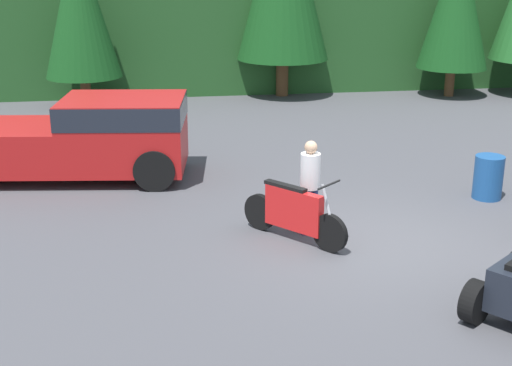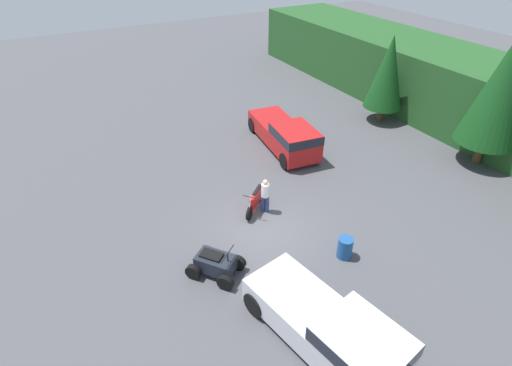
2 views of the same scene
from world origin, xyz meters
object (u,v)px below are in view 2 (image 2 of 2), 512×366
Objects in this scene: steel_barrel at (345,248)px; rider_person at (265,195)px; pickup_truck_second at (333,330)px; pickup_truck_red at (286,135)px; dirt_bike at (255,200)px; quad_atv at (216,264)px.

rider_person is at bearing -162.07° from steel_barrel.
steel_barrel is (-2.98, 2.95, -0.50)m from pickup_truck_second.
pickup_truck_second is at bearing -44.66° from steel_barrel.
pickup_truck_red and pickup_truck_second have the same top height.
pickup_truck_second is 6.30× the size of steel_barrel.
dirt_bike is at bearing -38.91° from pickup_truck_red.
pickup_truck_red is 3.54× the size of rider_person.
quad_atv is (2.71, -3.15, -0.02)m from dirt_bike.
pickup_truck_second is 7.13m from rider_person.
dirt_bike is 1.94× the size of steel_barrel.
quad_atv is 4.20m from rider_person.
dirt_bike is 4.15m from quad_atv.
rider_person is 1.91× the size of steel_barrel.
pickup_truck_red reaches higher than quad_atv.
rider_person is 4.17m from steel_barrel.
dirt_bike is 1.01× the size of rider_person.
pickup_truck_red is at bearing 162.74° from steel_barrel.
pickup_truck_second is 7.41m from dirt_bike.
steel_barrel is (1.57, 4.72, -0.03)m from quad_atv.
pickup_truck_red reaches higher than dirt_bike.
quad_atv is at bearing -40.29° from pickup_truck_red.
steel_barrel is at bearing -10.20° from pickup_truck_red.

